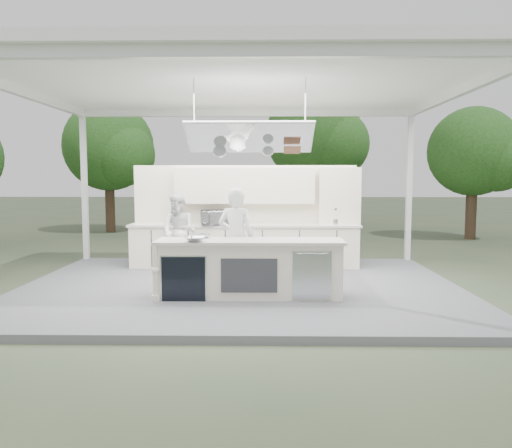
{
  "coord_description": "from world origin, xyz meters",
  "views": [
    {
      "loc": [
        0.44,
        -9.08,
        2.1
      ],
      "look_at": [
        0.28,
        0.4,
        1.21
      ],
      "focal_mm": 35.0,
      "sensor_mm": 36.0,
      "label": 1
    }
  ],
  "objects_px": {
    "demo_island": "(248,268)",
    "head_chef": "(236,239)",
    "back_counter": "(244,245)",
    "sous_chef": "(179,232)"
  },
  "relations": [
    {
      "from": "demo_island",
      "to": "sous_chef",
      "type": "relative_size",
      "value": 1.9
    },
    {
      "from": "head_chef",
      "to": "sous_chef",
      "type": "bearing_deg",
      "value": -41.12
    },
    {
      "from": "demo_island",
      "to": "head_chef",
      "type": "relative_size",
      "value": 1.73
    },
    {
      "from": "head_chef",
      "to": "back_counter",
      "type": "bearing_deg",
      "value": -78.16
    },
    {
      "from": "demo_island",
      "to": "head_chef",
      "type": "distance_m",
      "value": 0.76
    },
    {
      "from": "back_counter",
      "to": "demo_island",
      "type": "bearing_deg",
      "value": -86.37
    },
    {
      "from": "head_chef",
      "to": "demo_island",
      "type": "bearing_deg",
      "value": 124.88
    },
    {
      "from": "sous_chef",
      "to": "head_chef",
      "type": "bearing_deg",
      "value": -35.36
    },
    {
      "from": "back_counter",
      "to": "sous_chef",
      "type": "height_order",
      "value": "sous_chef"
    },
    {
      "from": "head_chef",
      "to": "sous_chef",
      "type": "height_order",
      "value": "head_chef"
    }
  ]
}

